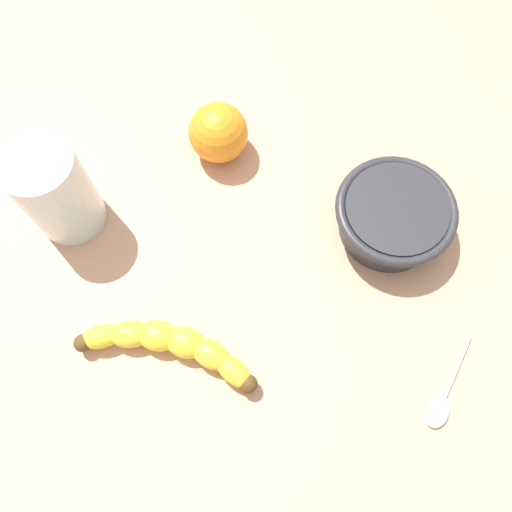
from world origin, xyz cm
name	(u,v)px	position (x,y,z in cm)	size (l,w,h in cm)	color
wooden_tabletop	(235,299)	(0.00, 0.00, 1.50)	(120.00, 120.00, 3.00)	tan
banana	(170,346)	(-3.47, 8.54, 4.71)	(12.62, 17.71, 3.42)	yellow
smoothie_glass	(56,192)	(16.48, 15.27, 9.12)	(8.14, 8.14, 12.49)	silver
ceramic_bowl	(393,216)	(1.86, -20.34, 6.25)	(14.02, 14.02, 5.49)	#2D2D33
orange_fruit	(218,133)	(19.41, -4.76, 6.71)	(7.42, 7.42, 7.42)	orange
teaspoon	(440,406)	(-19.19, -16.62, 3.40)	(8.40, 9.44, 0.80)	silver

